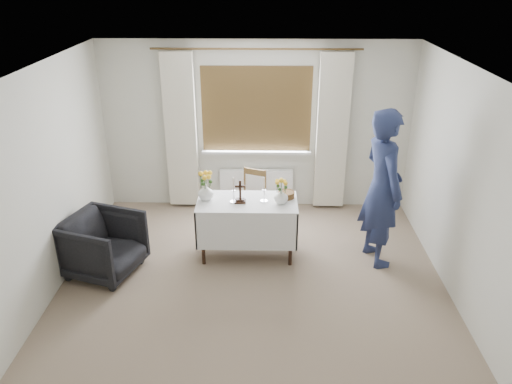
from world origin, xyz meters
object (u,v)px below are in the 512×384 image
at_px(altar_table, 247,228).
at_px(armchair, 103,245).
at_px(person, 382,188).
at_px(wooden_cross, 240,192).
at_px(wooden_chair, 251,199).
at_px(flower_vase_right, 281,196).
at_px(flower_vase_left, 206,192).

distance_m(altar_table, armchair, 1.76).
xyz_separation_m(person, wooden_cross, (-1.71, 0.03, -0.08)).
distance_m(armchair, wooden_cross, 1.76).
relative_size(wooden_chair, flower_vase_right, 4.43).
bearing_deg(flower_vase_right, person, -1.18).
distance_m(altar_table, wooden_chair, 0.82).
bearing_deg(flower_vase_left, armchair, -158.04).
bearing_deg(wooden_chair, flower_vase_right, -43.92).
bearing_deg(person, wooden_chair, 45.74).
height_order(wooden_chair, wooden_cross, wooden_cross).
distance_m(altar_table, flower_vase_left, 0.71).
height_order(wooden_chair, armchair, wooden_chair).
relative_size(altar_table, wooden_chair, 1.54).
bearing_deg(armchair, wooden_chair, -35.43).
relative_size(wooden_chair, wooden_cross, 2.76).
bearing_deg(person, armchair, 81.10).
xyz_separation_m(altar_table, armchair, (-1.71, -0.44, -0.01)).
relative_size(altar_table, flower_vase_left, 6.07).
xyz_separation_m(person, flower_vase_left, (-2.14, 0.11, -0.12)).
bearing_deg(flower_vase_left, altar_table, -4.51).
bearing_deg(armchair, person, -65.31).
distance_m(flower_vase_left, flower_vase_right, 0.93).
distance_m(altar_table, person, 1.73).
xyz_separation_m(armchair, person, (3.33, 0.37, 0.61)).
height_order(wooden_chair, flower_vase_left, flower_vase_left).
xyz_separation_m(wooden_chair, flower_vase_left, (-0.53, -0.78, 0.46)).
relative_size(armchair, wooden_cross, 2.80).
relative_size(wooden_chair, armchair, 0.99).
relative_size(armchair, flower_vase_right, 4.49).
distance_m(armchair, flower_vase_right, 2.21).
bearing_deg(armchair, wooden_cross, -57.72).
height_order(armchair, flower_vase_right, flower_vase_right).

